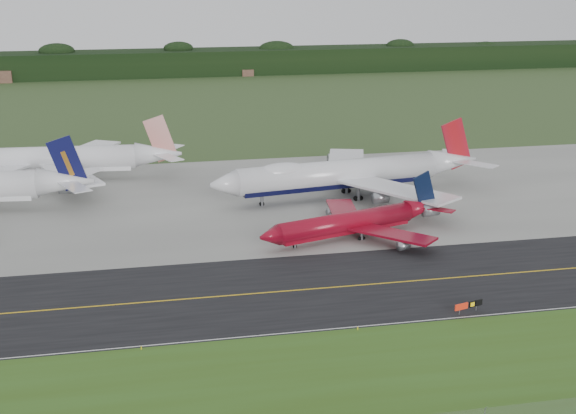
{
  "coord_description": "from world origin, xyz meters",
  "views": [
    {
      "loc": [
        -33.05,
        -124.18,
        51.5
      ],
      "look_at": [
        -3.12,
        22.0,
        6.5
      ],
      "focal_mm": 50.0,
      "sensor_mm": 36.0,
      "label": 1
    }
  ],
  "objects_px": {
    "jet_star_tail": "(59,160)",
    "taxiway_sign": "(469,305)",
    "jet_ba_747": "(347,173)",
    "jet_red_737": "(355,222)"
  },
  "relations": [
    {
      "from": "jet_ba_747",
      "to": "jet_star_tail",
      "type": "bearing_deg",
      "value": 156.28
    },
    {
      "from": "jet_ba_747",
      "to": "taxiway_sign",
      "type": "height_order",
      "value": "jet_ba_747"
    },
    {
      "from": "jet_ba_747",
      "to": "jet_red_737",
      "type": "relative_size",
      "value": 1.64
    },
    {
      "from": "jet_star_tail",
      "to": "taxiway_sign",
      "type": "xyz_separation_m",
      "value": [
        67.05,
        -94.96,
        -4.14
      ]
    },
    {
      "from": "jet_red_737",
      "to": "jet_star_tail",
      "type": "xyz_separation_m",
      "value": [
        -59.91,
        56.55,
        2.24
      ]
    },
    {
      "from": "jet_ba_747",
      "to": "jet_star_tail",
      "type": "height_order",
      "value": "jet_ba_747"
    },
    {
      "from": "jet_star_tail",
      "to": "taxiway_sign",
      "type": "height_order",
      "value": "jet_star_tail"
    },
    {
      "from": "jet_red_737",
      "to": "jet_star_tail",
      "type": "relative_size",
      "value": 0.67
    },
    {
      "from": "jet_ba_747",
      "to": "taxiway_sign",
      "type": "bearing_deg",
      "value": -89.0
    },
    {
      "from": "jet_star_tail",
      "to": "jet_red_737",
      "type": "bearing_deg",
      "value": -43.35
    }
  ]
}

